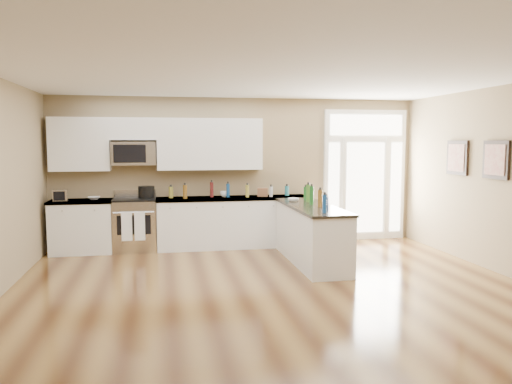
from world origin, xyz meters
TOP-DOWN VIEW (x-y plane):
  - ground at (0.00, 0.00)m, footprint 8.00×8.00m
  - room_shell at (0.00, 0.00)m, footprint 8.00×8.00m
  - back_cabinet_left at (-2.87, 3.69)m, footprint 1.10×0.66m
  - back_cabinet_right at (-0.16, 3.69)m, footprint 2.85×0.66m
  - peninsula_cabinet at (0.93, 2.24)m, footprint 0.69×2.32m
  - upper_cabinet_left at (-2.88, 3.83)m, footprint 1.04×0.33m
  - upper_cabinet_right at (-0.57, 3.83)m, footprint 1.94×0.33m
  - upper_cabinet_short at (-1.95, 3.83)m, footprint 0.82×0.33m
  - microwave at (-1.95, 3.80)m, footprint 0.78×0.41m
  - entry_door at (2.55, 3.95)m, footprint 1.70×0.10m
  - wall_art_near at (3.47, 2.20)m, footprint 0.05×0.58m
  - wall_art_far at (3.47, 1.20)m, footprint 0.05×0.58m
  - kitchen_range at (-1.95, 3.69)m, footprint 0.76×0.68m
  - stockpot at (-1.74, 3.77)m, footprint 0.39×0.39m
  - toaster_oven at (-3.20, 3.61)m, footprint 0.26×0.21m
  - cardboard_box at (0.41, 3.72)m, footprint 0.22×0.18m
  - bowl_left at (-2.66, 3.74)m, footprint 0.22×0.22m
  - bowl_peninsula at (0.77, 2.81)m, footprint 0.25×0.25m
  - cup_counter at (-0.32, 3.77)m, footprint 0.17×0.17m
  - counter_bottles at (0.32, 3.01)m, footprint 2.42×2.46m

SIDE VIEW (x-z plane):
  - ground at x=0.00m, z-range 0.00..0.00m
  - peninsula_cabinet at x=0.93m, z-range -0.04..0.90m
  - back_cabinet_right at x=-0.16m, z-range -0.03..0.91m
  - back_cabinet_left at x=-2.87m, z-range -0.03..0.91m
  - kitchen_range at x=-1.95m, z-range -0.06..1.02m
  - bowl_left at x=-2.66m, z-range 0.94..0.99m
  - bowl_peninsula at x=0.77m, z-range 0.94..1.00m
  - cup_counter at x=-0.32m, z-range 0.94..1.05m
  - cardboard_box at x=0.41m, z-range 0.94..1.10m
  - toaster_oven at x=-3.20m, z-range 0.94..1.14m
  - stockpot at x=-1.74m, z-range 0.95..1.18m
  - counter_bottles at x=0.32m, z-range 0.91..1.22m
  - entry_door at x=2.55m, z-range 0.00..2.60m
  - wall_art_near at x=3.47m, z-range 1.41..1.99m
  - wall_art_far at x=3.47m, z-range 1.41..1.99m
  - room_shell at x=0.00m, z-range -2.29..5.71m
  - microwave at x=-1.95m, z-range 1.55..1.97m
  - upper_cabinet_left at x=-2.88m, z-range 1.45..2.40m
  - upper_cabinet_right at x=-0.57m, z-range 1.45..2.40m
  - upper_cabinet_short at x=-1.95m, z-range 2.00..2.40m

